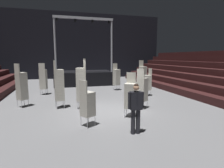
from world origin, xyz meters
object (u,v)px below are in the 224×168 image
Objects in this scene: chair_stack_rear_centre at (87,103)px; chair_stack_mid_centre at (22,86)px; chair_stack_aisle_right at (59,85)px; man_with_tie at (136,106)px; chair_stack_mid_left at (130,95)px; chair_stack_rear_right at (143,76)px; chair_stack_front_right at (142,89)px; chair_stack_aisle_left at (147,82)px; chair_stack_rear_left at (81,84)px; stage_riser at (83,77)px; chair_stack_front_left at (116,77)px; chair_stack_mid_right at (43,79)px.

chair_stack_mid_centre is at bearing -173.36° from chair_stack_rear_centre.
chair_stack_aisle_right is at bearing 167.39° from chair_stack_rear_centre.
chair_stack_aisle_right is (-2.49, 4.15, 0.24)m from man_with_tie.
chair_stack_mid_left reaches higher than chair_stack_rear_centre.
chair_stack_mid_centre is 8.36m from chair_stack_rear_right.
chair_stack_aisle_right is (-4.08, 1.26, 0.21)m from chair_stack_front_right.
chair_stack_rear_right is 1.54m from chair_stack_aisle_left.
chair_stack_rear_left reaches higher than chair_stack_front_right.
chair_stack_front_left is at bearing -60.86° from stage_riser.
chair_stack_rear_left is (-1.19, -8.55, 0.56)m from stage_riser.
man_with_tie is at bearing 0.69° from chair_stack_mid_centre.
stage_riser is 2.62× the size of chair_stack_mid_centre.
stage_riser is at bearing 27.82° from chair_stack_aisle_left.
chair_stack_aisle_left reaches higher than chair_stack_rear_centre.
chair_stack_rear_right is at bearing -39.64° from chair_stack_rear_left.
chair_stack_mid_right is at bearing -63.50° from man_with_tie.
chair_stack_front_right is (-0.36, -5.56, -0.04)m from chair_stack_front_left.
chair_stack_front_left reaches higher than chair_stack_mid_left.
chair_stack_rear_centre is at bearing -3.12° from chair_stack_mid_centre.
stage_riser is 4.45m from chair_stack_front_left.
chair_stack_mid_left is (-1.10, -1.11, -0.04)m from chair_stack_front_right.
chair_stack_mid_right is 0.96× the size of chair_stack_mid_centre.
stage_riser is 2.53× the size of chair_stack_rear_right.
chair_stack_rear_left is at bearing 112.34° from chair_stack_aisle_left.
chair_stack_aisle_left reaches higher than man_with_tie.
chair_stack_rear_right is at bearing 108.17° from chair_stack_rear_centre.
chair_stack_rear_centre is at bearing -94.24° from chair_stack_front_right.
chair_stack_rear_centre is at bearing 133.24° from chair_stack_aisle_left.
chair_stack_aisle_right is at bearing -60.02° from chair_stack_mid_right.
chair_stack_front_left reaches higher than man_with_tie.
chair_stack_mid_right reaches higher than man_with_tie.
chair_stack_rear_right is at bearing -52.89° from stage_riser.
chair_stack_mid_left is 0.79× the size of chair_stack_aisle_right.
man_with_tie is (0.21, -12.31, 0.28)m from stage_riser.
chair_stack_front_right is at bearing -79.17° from stage_riser.
chair_stack_mid_centre is 0.96× the size of chair_stack_rear_right.
chair_stack_mid_left is 0.85× the size of chair_stack_mid_centre.
chair_stack_front_left is (2.16, -3.87, 0.35)m from stage_riser.
chair_stack_mid_left is 7.49m from chair_stack_mid_right.
chair_stack_rear_right reaches higher than chair_stack_mid_centre.
chair_stack_mid_centre is (-4.17, -7.41, 0.43)m from stage_riser.
chair_stack_rear_centre is at bearing 10.47° from chair_stack_aisle_right.
chair_stack_aisle_right is (-2.98, 2.37, 0.25)m from chair_stack_mid_left.
chair_stack_mid_left is at bearing 75.48° from chair_stack_rear_centre.
chair_stack_mid_centre reaches higher than chair_stack_front_left.
stage_riser is 3.22× the size of chair_stack_aisle_left.
man_with_tie is 0.74× the size of chair_stack_rear_right.
chair_stack_mid_centre is (-4.87, 3.12, 0.17)m from chair_stack_mid_left.
chair_stack_rear_left is at bearing 14.54° from chair_stack_rear_right.
chair_stack_rear_right reaches higher than chair_stack_front_left.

